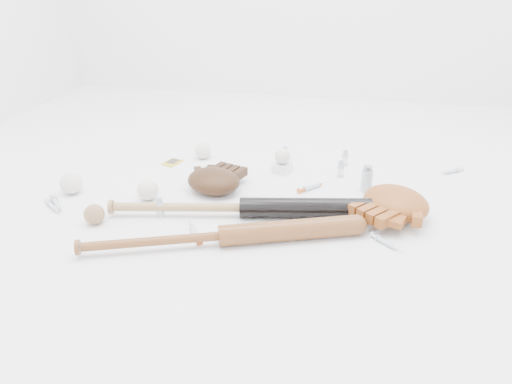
% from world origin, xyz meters
% --- Properties ---
extents(bat_dark, '(0.94, 0.24, 0.07)m').
position_xyz_m(bat_dark, '(-0.04, -0.07, 0.03)').
color(bat_dark, black).
rests_on(bat_dark, ground).
extents(bat_wood, '(0.86, 0.38, 0.07)m').
position_xyz_m(bat_wood, '(-0.06, -0.26, 0.03)').
color(bat_wood, brown).
rests_on(bat_wood, ground).
extents(glove_dark, '(0.31, 0.31, 0.09)m').
position_xyz_m(glove_dark, '(-0.19, 0.10, 0.04)').
color(glove_dark, '#331D0E').
rests_on(glove_dark, ground).
extents(glove_tan, '(0.38, 0.38, 0.10)m').
position_xyz_m(glove_tan, '(0.46, 0.04, 0.05)').
color(glove_tan, brown).
rests_on(glove_tan, ground).
extents(trading_card, '(0.08, 0.10, 0.00)m').
position_xyz_m(trading_card, '(-0.44, 0.33, 0.00)').
color(trading_card, gold).
rests_on(trading_card, ground).
extents(pedestal, '(0.08, 0.08, 0.04)m').
position_xyz_m(pedestal, '(0.03, 0.33, 0.02)').
color(pedestal, white).
rests_on(pedestal, ground).
extents(baseball_on_pedestal, '(0.06, 0.06, 0.06)m').
position_xyz_m(baseball_on_pedestal, '(0.03, 0.33, 0.07)').
color(baseball_on_pedestal, silver).
rests_on(baseball_on_pedestal, pedestal).
extents(baseball_left, '(0.08, 0.08, 0.08)m').
position_xyz_m(baseball_left, '(-0.70, -0.02, 0.04)').
color(baseball_left, silver).
rests_on(baseball_left, ground).
extents(baseball_upper, '(0.07, 0.07, 0.07)m').
position_xyz_m(baseball_upper, '(-0.33, 0.40, 0.04)').
color(baseball_upper, silver).
rests_on(baseball_upper, ground).
extents(baseball_mid, '(0.08, 0.08, 0.08)m').
position_xyz_m(baseball_mid, '(-0.40, -0.01, 0.04)').
color(baseball_mid, silver).
rests_on(baseball_mid, ground).
extents(baseball_aged, '(0.07, 0.07, 0.07)m').
position_xyz_m(baseball_aged, '(-0.51, -0.21, 0.03)').
color(baseball_aged, '#956D47').
rests_on(baseball_aged, ground).
extents(syringe_0, '(0.12, 0.10, 0.02)m').
position_xyz_m(syringe_0, '(-0.70, -0.15, 0.01)').
color(syringe_0, '#ADBCC6').
rests_on(syringe_0, ground).
extents(syringe_1, '(0.10, 0.15, 0.02)m').
position_xyz_m(syringe_1, '(-0.17, -0.22, 0.01)').
color(syringe_1, '#ADBCC6').
rests_on(syringe_1, ground).
extents(syringe_2, '(0.12, 0.13, 0.02)m').
position_xyz_m(syringe_2, '(0.16, 0.19, 0.01)').
color(syringe_2, '#ADBCC6').
rests_on(syringe_2, ground).
extents(syringe_3, '(0.12, 0.11, 0.02)m').
position_xyz_m(syringe_3, '(0.42, -0.16, 0.01)').
color(syringe_3, '#ADBCC6').
rests_on(syringe_3, ground).
extents(syringe_4, '(0.12, 0.10, 0.02)m').
position_xyz_m(syringe_4, '(0.70, 0.45, 0.01)').
color(syringe_4, '#ADBCC6').
rests_on(syringe_4, ground).
extents(syringe_5, '(0.13, 0.13, 0.02)m').
position_xyz_m(syringe_5, '(-0.70, -0.13, 0.01)').
color(syringe_5, '#ADBCC6').
rests_on(syringe_5, ground).
extents(vial_0, '(0.02, 0.02, 0.06)m').
position_xyz_m(vial_0, '(0.02, 0.44, 0.03)').
color(vial_0, '#B1BBC2').
rests_on(vial_0, ground).
extents(vial_1, '(0.03, 0.03, 0.06)m').
position_xyz_m(vial_1, '(0.27, 0.45, 0.03)').
color(vial_1, '#B1BBC2').
rests_on(vial_1, ground).
extents(vial_2, '(0.03, 0.03, 0.07)m').
position_xyz_m(vial_2, '(0.26, 0.33, 0.03)').
color(vial_2, '#B1BBC2').
rests_on(vial_2, ground).
extents(vial_3, '(0.04, 0.04, 0.10)m').
position_xyz_m(vial_3, '(0.36, 0.21, 0.05)').
color(vial_3, '#B1BBC2').
rests_on(vial_3, ground).
extents(vial_4, '(0.03, 0.03, 0.06)m').
position_xyz_m(vial_4, '(-0.32, -0.13, 0.03)').
color(vial_4, '#B1BBC2').
rests_on(vial_4, ground).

